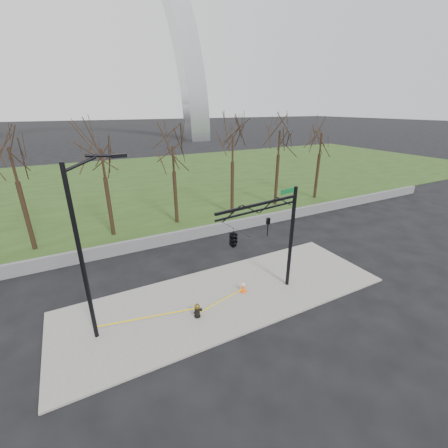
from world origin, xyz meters
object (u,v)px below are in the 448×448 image
traffic_cone (243,286)px  street_light (85,244)px  traffic_signal_mast (246,234)px  fire_hydrant (197,311)px

traffic_cone → street_light: street_light is taller
traffic_cone → traffic_signal_mast: traffic_signal_mast is taller
fire_hydrant → traffic_signal_mast: traffic_signal_mast is taller
street_light → traffic_signal_mast: size_ratio=1.37×
fire_hydrant → traffic_cone: (3.13, 0.78, -0.02)m
fire_hydrant → traffic_signal_mast: size_ratio=0.13×
traffic_cone → traffic_signal_mast: size_ratio=0.11×
fire_hydrant → traffic_signal_mast: 4.51m
traffic_cone → traffic_signal_mast: bearing=-119.2°
traffic_cone → street_light: size_ratio=0.08×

